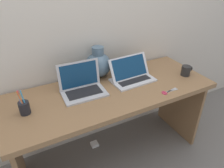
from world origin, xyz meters
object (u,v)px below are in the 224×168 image
object	(u,v)px
laptop_left	(82,85)
laptop_right	(131,74)
power_brick	(94,144)
scissors	(167,92)
green_vase	(98,64)
pen_cup	(24,107)
coffee_mug	(186,71)

from	to	relation	value
laptop_left	laptop_right	world-z (taller)	laptop_left
power_brick	scissors	bearing A→B (deg)	-41.36
power_brick	laptop_left	bearing A→B (deg)	-139.47
green_vase	pen_cup	distance (m)	0.70
scissors	power_brick	world-z (taller)	scissors
pen_cup	scissors	world-z (taller)	pen_cup
laptop_left	scissors	xyz separation A→B (m)	(0.58, -0.32, -0.06)
laptop_right	scissors	size ratio (longest dim) A/B	2.45
laptop_right	coffee_mug	distance (m)	0.49
laptop_left	green_vase	bearing A→B (deg)	38.25
laptop_left	power_brick	bearing A→B (deg)	40.53
green_vase	power_brick	xyz separation A→B (m)	(-0.11, -0.08, -0.83)
laptop_right	green_vase	bearing A→B (deg)	139.18
laptop_left	scissors	world-z (taller)	laptop_left
scissors	power_brick	size ratio (longest dim) A/B	2.11
laptop_right	pen_cup	world-z (taller)	laptop_right
green_vase	power_brick	bearing A→B (deg)	-144.22
coffee_mug	power_brick	bearing A→B (deg)	161.61
laptop_right	power_brick	xyz separation A→B (m)	(-0.32, 0.11, -0.77)
laptop_left	coffee_mug	xyz separation A→B (m)	(0.90, -0.17, -0.02)
pen_cup	laptop_left	bearing A→B (deg)	11.00
coffee_mug	power_brick	size ratio (longest dim) A/B	1.65
pen_cup	power_brick	world-z (taller)	pen_cup
laptop_left	pen_cup	distance (m)	0.44
green_vase	scissors	size ratio (longest dim) A/B	1.81
green_vase	laptop_left	bearing A→B (deg)	-141.75
laptop_right	power_brick	bearing A→B (deg)	161.24
scissors	green_vase	bearing A→B (deg)	126.33
laptop_right	scissors	xyz separation A→B (m)	(0.14, -0.30, -0.05)
coffee_mug	pen_cup	size ratio (longest dim) A/B	0.62
laptop_right	pen_cup	xyz separation A→B (m)	(-0.86, -0.07, -0.00)
coffee_mug	laptop_right	bearing A→B (deg)	161.87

